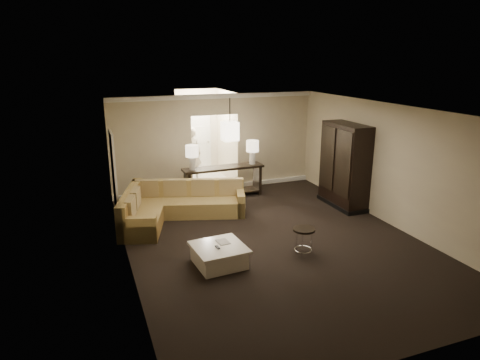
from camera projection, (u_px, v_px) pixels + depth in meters
name	position (u px, v px, depth m)	size (l,w,h in m)	color
ground	(272.00, 241.00, 9.21)	(8.00, 8.00, 0.00)	black
wall_back	(215.00, 143.00, 12.41)	(6.00, 0.04, 2.80)	#C1B192
wall_front	(413.00, 263.00, 5.23)	(6.00, 0.04, 2.80)	#C1B192
wall_left	(125.00, 194.00, 7.79)	(0.04, 8.00, 2.80)	#C1B192
wall_right	(392.00, 166.00, 9.84)	(0.04, 8.00, 2.80)	#C1B192
ceiling	(275.00, 110.00, 8.42)	(6.00, 8.00, 0.02)	silver
crown_molding	(215.00, 96.00, 11.99)	(6.00, 0.10, 0.12)	white
baseboard	(216.00, 187.00, 12.74)	(6.00, 0.10, 0.12)	white
side_door	(114.00, 174.00, 10.42)	(0.05, 0.90, 2.10)	white
foyer	(203.00, 138.00, 13.64)	(1.44, 2.02, 2.80)	white
sectional_sofa	(173.00, 206.00, 10.34)	(3.32, 2.40, 0.84)	brown
coffee_table	(219.00, 255.00, 8.11)	(1.02, 1.02, 0.40)	silver
console_table	(223.00, 179.00, 11.92)	(2.27, 0.54, 0.88)	black
armoire	(344.00, 167.00, 11.09)	(0.65, 1.52, 2.18)	black
drink_table	(304.00, 236.00, 8.48)	(0.44, 0.44, 0.55)	black
table_lamp_left	(192.00, 153.00, 11.39)	(0.35, 0.35, 0.67)	silver
table_lamp_right	(252.00, 148.00, 12.01)	(0.35, 0.35, 0.67)	silver
pendant_light	(230.00, 131.00, 11.08)	(0.38, 0.38, 1.09)	black
person	(191.00, 151.00, 13.35)	(0.69, 0.46, 1.91)	beige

